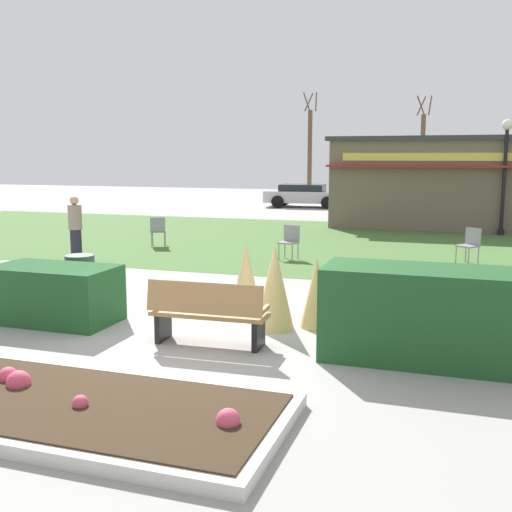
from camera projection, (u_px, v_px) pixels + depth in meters
ground_plane at (207, 341)px, 9.05m from camera, size 80.00×80.00×0.00m
lawn_patch at (343, 243)px, 19.25m from camera, size 36.00×12.00×0.01m
flower_bed at (81, 408)px, 6.42m from camera, size 4.29×2.03×0.32m
park_bench at (208, 313)px, 8.75m from camera, size 1.72×0.59×0.95m
hedge_left at (54, 294)px, 10.04m from camera, size 2.03×1.10×0.92m
hedge_right at (426, 315)px, 8.09m from camera, size 2.70×1.10×1.24m
ornamental_grass_behind_left at (275, 287)px, 9.59m from camera, size 0.62×0.62×1.34m
ornamental_grass_behind_right at (317, 292)px, 9.69m from camera, size 0.51×0.51×1.12m
ornamental_grass_behind_center at (246, 278)px, 10.67m from camera, size 0.54×0.54×1.20m
lamppost_far at (505, 162)px, 20.75m from camera, size 0.36×0.36×3.90m
trash_bin at (81, 281)px, 11.08m from camera, size 0.52×0.52×0.93m
food_kiosk at (472, 182)px, 23.16m from camera, size 10.45×4.43×3.39m
cafe_chair_west at (470, 243)px, 15.50m from camera, size 0.62×0.62×0.89m
cafe_chair_east at (158, 229)px, 18.38m from camera, size 0.58×0.58×0.89m
cafe_chair_center at (290, 239)px, 16.13m from camera, size 0.50×0.50×0.89m
person_strolling at (75, 229)px, 15.56m from camera, size 0.34×0.34×1.69m
parked_car_west_slot at (305, 195)px, 32.61m from camera, size 4.32×2.29×1.20m
tree_left_bg at (422, 155)px, 36.46m from camera, size 0.91×0.96×6.16m
tree_right_bg at (310, 152)px, 38.42m from camera, size 0.91×0.96×6.54m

